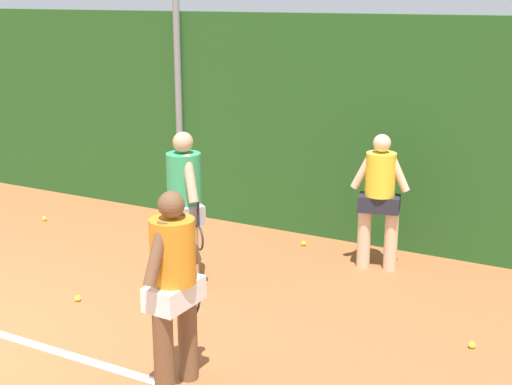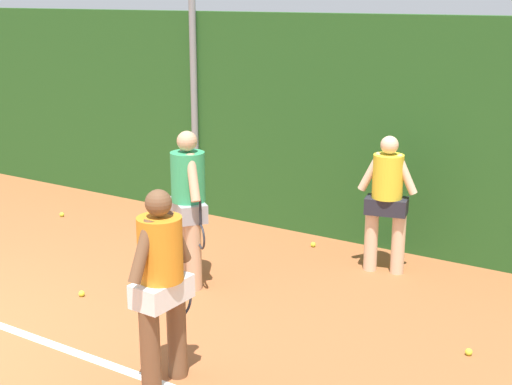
{
  "view_description": "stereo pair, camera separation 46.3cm",
  "coord_description": "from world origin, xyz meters",
  "px_view_note": "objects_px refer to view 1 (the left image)",
  "views": [
    {
      "loc": [
        5.79,
        -3.26,
        3.2
      ],
      "look_at": [
        2.5,
        2.86,
        1.25
      ],
      "focal_mm": 49.92,
      "sensor_mm": 36.0,
      "label": 1
    },
    {
      "loc": [
        6.2,
        -3.03,
        3.2
      ],
      "look_at": [
        2.5,
        2.86,
        1.25
      ],
      "focal_mm": 49.92,
      "sensor_mm": 36.0,
      "label": 2
    }
  ],
  "objects_px": {
    "tennis_ball_5": "(304,243)",
    "tennis_ball_10": "(472,345)",
    "player_foreground_near": "(174,281)",
    "player_midcourt": "(185,201)",
    "tennis_ball_6": "(44,219)",
    "tennis_ball_9": "(78,298)",
    "player_backcourt_far": "(380,194)"
  },
  "relations": [
    {
      "from": "player_midcourt",
      "to": "tennis_ball_6",
      "type": "relative_size",
      "value": 26.78
    },
    {
      "from": "player_foreground_near",
      "to": "player_midcourt",
      "type": "xyz_separation_m",
      "value": [
        -1.13,
        1.85,
        0.03
      ]
    },
    {
      "from": "player_foreground_near",
      "to": "tennis_ball_5",
      "type": "xyz_separation_m",
      "value": [
        -0.51,
        3.67,
        -0.93
      ]
    },
    {
      "from": "tennis_ball_5",
      "to": "tennis_ball_9",
      "type": "height_order",
      "value": "same"
    },
    {
      "from": "player_backcourt_far",
      "to": "tennis_ball_9",
      "type": "distance_m",
      "value": 3.62
    },
    {
      "from": "player_foreground_near",
      "to": "player_backcourt_far",
      "type": "distance_m",
      "value": 3.42
    },
    {
      "from": "tennis_ball_5",
      "to": "tennis_ball_9",
      "type": "relative_size",
      "value": 1.0
    },
    {
      "from": "player_midcourt",
      "to": "tennis_ball_5",
      "type": "relative_size",
      "value": 26.78
    },
    {
      "from": "player_midcourt",
      "to": "tennis_ball_10",
      "type": "height_order",
      "value": "player_midcourt"
    },
    {
      "from": "tennis_ball_5",
      "to": "tennis_ball_6",
      "type": "distance_m",
      "value": 3.86
    },
    {
      "from": "tennis_ball_5",
      "to": "tennis_ball_10",
      "type": "distance_m",
      "value": 3.13
    },
    {
      "from": "tennis_ball_10",
      "to": "player_backcourt_far",
      "type": "bearing_deg",
      "value": 133.93
    },
    {
      "from": "player_foreground_near",
      "to": "tennis_ball_9",
      "type": "xyz_separation_m",
      "value": [
        -1.92,
        0.92,
        -0.93
      ]
    },
    {
      "from": "tennis_ball_10",
      "to": "player_foreground_near",
      "type": "bearing_deg",
      "value": -137.73
    },
    {
      "from": "player_midcourt",
      "to": "tennis_ball_9",
      "type": "bearing_deg",
      "value": -92.33
    },
    {
      "from": "tennis_ball_6",
      "to": "tennis_ball_9",
      "type": "xyz_separation_m",
      "value": [
        2.36,
        -1.93,
        0.0
      ]
    },
    {
      "from": "player_backcourt_far",
      "to": "tennis_ball_5",
      "type": "bearing_deg",
      "value": -28.43
    },
    {
      "from": "player_backcourt_far",
      "to": "tennis_ball_5",
      "type": "relative_size",
      "value": 24.86
    },
    {
      "from": "player_foreground_near",
      "to": "player_midcourt",
      "type": "relative_size",
      "value": 0.97
    },
    {
      "from": "player_midcourt",
      "to": "tennis_ball_9",
      "type": "relative_size",
      "value": 26.78
    },
    {
      "from": "player_foreground_near",
      "to": "player_midcourt",
      "type": "height_order",
      "value": "player_midcourt"
    },
    {
      "from": "tennis_ball_5",
      "to": "player_midcourt",
      "type": "bearing_deg",
      "value": -108.94
    },
    {
      "from": "player_midcourt",
      "to": "tennis_ball_9",
      "type": "distance_m",
      "value": 1.55
    },
    {
      "from": "player_backcourt_far",
      "to": "player_foreground_near",
      "type": "bearing_deg",
      "value": 66.93
    },
    {
      "from": "tennis_ball_10",
      "to": "tennis_ball_6",
      "type": "bearing_deg",
      "value": 171.12
    },
    {
      "from": "player_foreground_near",
      "to": "player_backcourt_far",
      "type": "height_order",
      "value": "player_foreground_near"
    },
    {
      "from": "player_foreground_near",
      "to": "tennis_ball_6",
      "type": "xyz_separation_m",
      "value": [
        -4.28,
        2.85,
        -0.93
      ]
    },
    {
      "from": "player_midcourt",
      "to": "tennis_ball_5",
      "type": "bearing_deg",
      "value": 108.98
    },
    {
      "from": "player_backcourt_far",
      "to": "tennis_ball_10",
      "type": "relative_size",
      "value": 24.86
    },
    {
      "from": "player_backcourt_far",
      "to": "player_midcourt",
      "type": "bearing_deg",
      "value": 28.23
    },
    {
      "from": "tennis_ball_5",
      "to": "tennis_ball_6",
      "type": "bearing_deg",
      "value": -167.71
    },
    {
      "from": "player_foreground_near",
      "to": "tennis_ball_5",
      "type": "distance_m",
      "value": 3.82
    }
  ]
}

